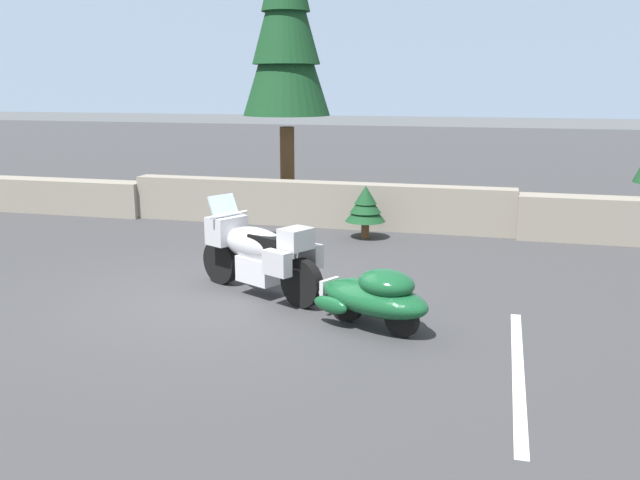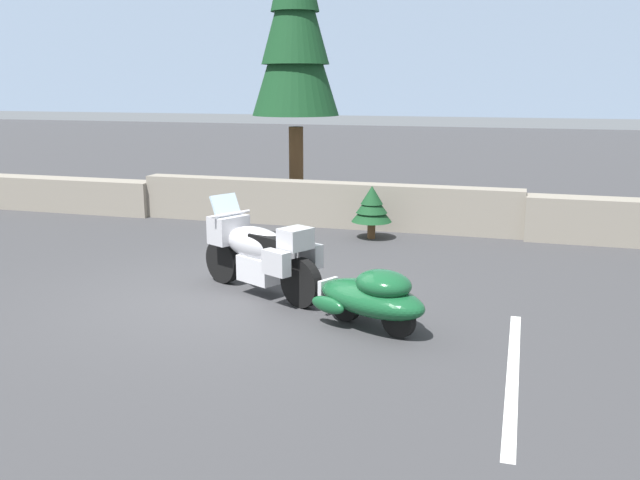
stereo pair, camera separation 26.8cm
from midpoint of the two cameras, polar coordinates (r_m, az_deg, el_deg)
ground_plane at (r=9.61m, az=-9.07°, el=-4.77°), size 80.00×80.00×0.00m
stone_guard_wall at (r=14.09m, az=0.25°, el=2.77°), size 24.00×0.62×0.92m
distant_ridgeline at (r=103.63m, az=13.20°, el=15.34°), size 240.00×80.00×16.00m
touring_motorcycle at (r=9.54m, az=-5.95°, el=-0.94°), size 2.11×1.37×1.33m
car_shaped_trailer at (r=8.23m, az=3.63°, el=-4.65°), size 2.12×1.34×0.76m
pine_tree_tall at (r=15.72m, az=-3.37°, el=17.66°), size 1.95×1.95×6.72m
pine_sapling_near at (r=13.03m, az=3.22°, el=2.88°), size 0.77×0.77×1.01m
parking_stripe_marker at (r=7.44m, az=15.14°, el=-10.39°), size 0.12×3.60×0.01m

